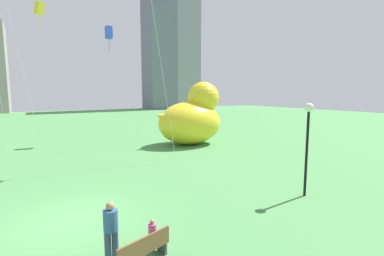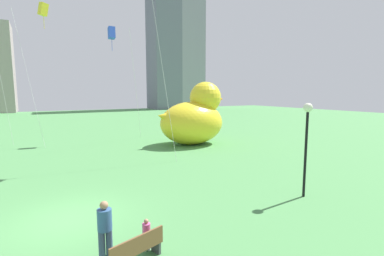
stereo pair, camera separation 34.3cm
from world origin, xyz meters
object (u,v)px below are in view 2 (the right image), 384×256
at_px(person_adult, 105,226).
at_px(kite_blue, 112,34).
at_px(lamppost, 307,129).
at_px(person_child, 146,233).
at_px(giant_inflatable_duck, 194,118).
at_px(kite_yellow, 43,10).
at_px(park_bench, 135,249).

relative_size(person_adult, kite_blue, 0.15).
distance_m(person_adult, lamppost, 9.35).
bearing_deg(lamppost, person_child, -174.33).
bearing_deg(lamppost, person_adult, -176.69).
distance_m(person_child, kite_blue, 23.19).
distance_m(lamppost, kite_blue, 21.45).
distance_m(giant_inflatable_duck, kite_yellow, 16.81).
xyz_separation_m(giant_inflatable_duck, kite_yellow, (-11.70, 7.16, 9.72)).
relative_size(person_child, giant_inflatable_duck, 0.14).
bearing_deg(kite_yellow, person_adult, -88.54).
relative_size(park_bench, kite_yellow, 0.14).
distance_m(giant_inflatable_duck, lamppost, 14.28).
distance_m(person_adult, person_child, 1.25).
height_order(lamppost, kite_blue, kite_blue).
height_order(person_child, kite_yellow, kite_yellow).
bearing_deg(kite_yellow, park_bench, -86.97).
relative_size(person_child, kite_blue, 0.09).
relative_size(giant_inflatable_duck, kite_blue, 0.63).
distance_m(giant_inflatable_duck, kite_blue, 11.46).
xyz_separation_m(giant_inflatable_duck, lamppost, (-2.07, -14.11, 0.71)).
distance_m(park_bench, giant_inflatable_duck, 18.79).
xyz_separation_m(giant_inflatable_duck, kite_blue, (-5.94, 5.70, 7.97)).
xyz_separation_m(lamppost, kite_yellow, (-9.63, 21.27, 9.01)).
xyz_separation_m(person_adult, kite_yellow, (-0.56, 21.80, 11.24)).
bearing_deg(person_adult, giant_inflatable_duck, 52.71).
distance_m(person_adult, kite_blue, 23.04).
xyz_separation_m(park_bench, person_adult, (-0.64, 0.82, 0.46)).
bearing_deg(park_bench, person_child, 46.94).
height_order(park_bench, giant_inflatable_duck, giant_inflatable_duck).
bearing_deg(lamppost, kite_blue, 101.03).
relative_size(person_adult, lamppost, 0.39).
distance_m(kite_blue, kite_yellow, 6.20).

